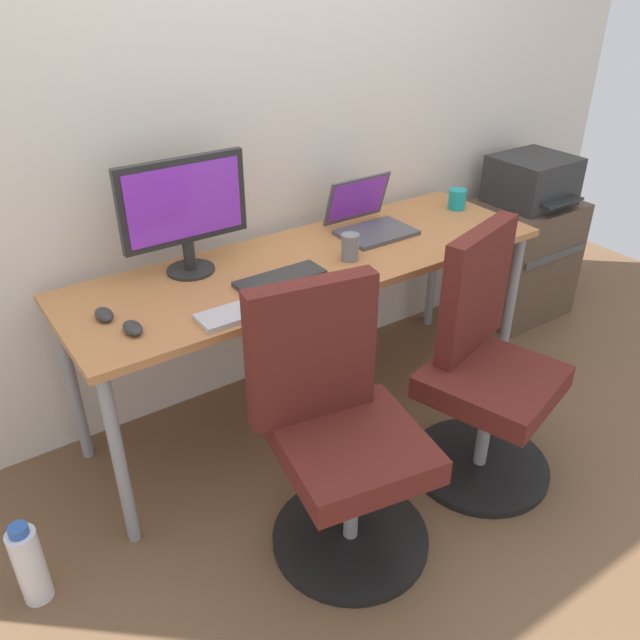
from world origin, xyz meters
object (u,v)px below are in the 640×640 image
at_px(office_chair_left, 339,437).
at_px(water_bottle_on_floor, 30,564).
at_px(printer, 532,180).
at_px(open_laptop, 368,219).
at_px(desktop_monitor, 184,208).
at_px(coffee_mug, 457,199).
at_px(office_chair_right, 484,371).
at_px(side_cabinet, 519,258).

height_order(office_chair_left, water_bottle_on_floor, office_chair_left).
relative_size(printer, open_laptop, 1.29).
distance_m(desktop_monitor, coffee_mug, 1.33).
bearing_deg(desktop_monitor, open_laptop, -4.35).
height_order(office_chair_right, side_cabinet, office_chair_right).
bearing_deg(open_laptop, desktop_monitor, 175.65).
height_order(office_chair_left, coffee_mug, office_chair_left).
distance_m(office_chair_right, side_cabinet, 1.32).
xyz_separation_m(office_chair_left, office_chair_right, (0.67, -0.00, 0.00)).
distance_m(printer, coffee_mug, 0.56).
bearing_deg(office_chair_left, open_laptop, 46.97).
relative_size(side_cabinet, water_bottle_on_floor, 2.05).
relative_size(desktop_monitor, open_laptop, 1.55).
distance_m(water_bottle_on_floor, open_laptop, 1.79).
distance_m(side_cabinet, water_bottle_on_floor, 2.73).
bearing_deg(water_bottle_on_floor, office_chair_left, -18.96).
xyz_separation_m(side_cabinet, open_laptop, (-1.07, -0.00, 0.46)).
relative_size(office_chair_left, printer, 2.35).
xyz_separation_m(printer, desktop_monitor, (-1.87, 0.06, 0.22)).
xyz_separation_m(office_chair_right, desktop_monitor, (-0.78, 0.80, 0.55)).
distance_m(water_bottle_on_floor, coffee_mug, 2.26).
height_order(water_bottle_on_floor, coffee_mug, coffee_mug).
bearing_deg(side_cabinet, printer, -90.00).
bearing_deg(printer, coffee_mug, -177.62).
distance_m(printer, desktop_monitor, 1.88).
height_order(printer, water_bottle_on_floor, printer).
relative_size(office_chair_right, printer, 2.35).
xyz_separation_m(office_chair_right, open_laptop, (0.02, 0.74, 0.36)).
bearing_deg(open_laptop, office_chair_right, -91.84).
bearing_deg(open_laptop, side_cabinet, 0.02).
height_order(water_bottle_on_floor, desktop_monitor, desktop_monitor).
bearing_deg(office_chair_right, side_cabinet, 34.16).
bearing_deg(desktop_monitor, water_bottle_on_floor, -149.82).
height_order(office_chair_right, coffee_mug, office_chair_right).
xyz_separation_m(office_chair_right, coffee_mug, (0.53, 0.72, 0.35)).
height_order(office_chair_left, printer, office_chair_left).
bearing_deg(office_chair_right, desktop_monitor, 134.14).
distance_m(side_cabinet, open_laptop, 1.16).
xyz_separation_m(side_cabinet, water_bottle_on_floor, (-2.69, -0.42, -0.17)).
distance_m(office_chair_left, side_cabinet, 1.91).
bearing_deg(coffee_mug, printer, 2.38).
bearing_deg(water_bottle_on_floor, office_chair_right, -11.40).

